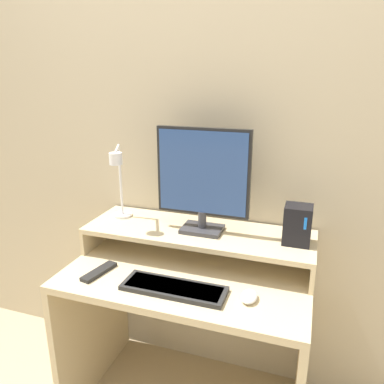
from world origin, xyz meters
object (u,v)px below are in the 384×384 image
Objects in this scene: monitor at (203,178)px; mouse at (249,296)px; desk_lamp at (119,180)px; keyboard at (175,288)px; remote_control at (99,272)px; router_dock at (298,225)px.

mouse is at bearing -45.21° from monitor.
desk_lamp is (-0.38, -0.03, -0.04)m from monitor.
keyboard is (-0.02, -0.29, -0.36)m from monitor.
remote_control is (-0.34, 0.02, -0.00)m from keyboard.
router_dock is at bearing 62.79° from mouse.
router_dock is 0.40× the size of keyboard.
router_dock is 0.91× the size of remote_control.
keyboard is 4.32× the size of mouse.
monitor reaches higher than mouse.
mouse is (-0.14, -0.27, -0.20)m from router_dock.
remote_control is (-0.76, -0.28, -0.20)m from router_dock.
desk_lamp is at bearing -177.49° from router_dock.
keyboard is (0.37, -0.26, -0.32)m from desk_lamp.
desk_lamp is at bearing 160.02° from mouse.
monitor is at bearing 4.23° from desk_lamp.
mouse is at bearing -19.98° from desk_lamp.
router_dock is 0.84m from remote_control.
monitor reaches higher than remote_control.
keyboard is 2.26× the size of remote_control.
router_dock is 0.55m from keyboard.
monitor reaches higher than keyboard.
router_dock is at bearing 0.84° from monitor.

